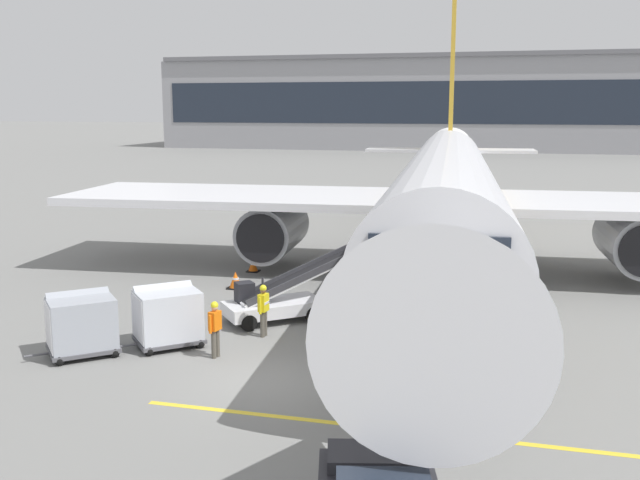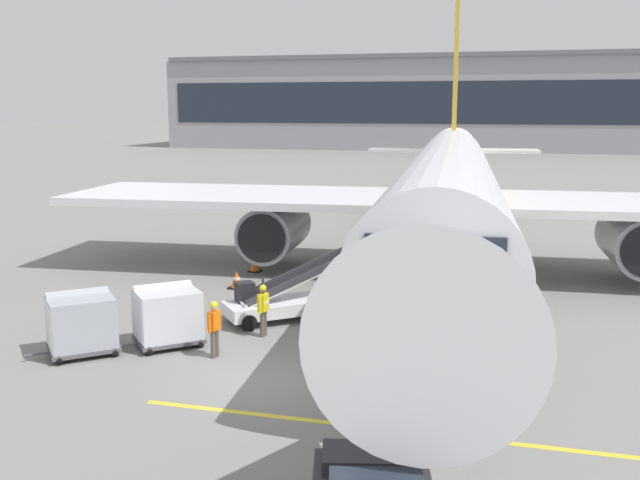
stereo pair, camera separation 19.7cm
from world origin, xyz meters
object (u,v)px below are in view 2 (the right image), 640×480
object	(u,v)px
ground_crew_by_loader	(263,307)
belt_loader	(281,298)
safety_cone_wingtip	(237,280)
baggage_cart_second	(81,322)
safety_cone_engine_keepout	(255,265)
baggage_cart_lead	(167,315)
ground_crew_wingwalker	(164,315)
parked_airplane	(448,190)
ground_crew_marshaller	(192,315)
ground_crew_by_carts	(214,325)

from	to	relation	value
ground_crew_by_loader	belt_loader	bearing A→B (deg)	91.05
ground_crew_by_loader	safety_cone_wingtip	world-z (taller)	ground_crew_by_loader
belt_loader	baggage_cart_second	xyz separation A→B (m)	(-4.74, -5.03, 0.19)
belt_loader	safety_cone_wingtip	distance (m)	5.04
belt_loader	safety_cone_engine_keepout	distance (m)	7.87
safety_cone_engine_keepout	safety_cone_wingtip	distance (m)	3.16
baggage_cart_lead	safety_cone_wingtip	size ratio (longest dim) A/B	3.57
baggage_cart_second	ground_crew_wingwalker	distance (m)	2.49
baggage_cart_lead	baggage_cart_second	size ratio (longest dim) A/B	1.00
ground_crew_wingwalker	baggage_cart_lead	bearing A→B (deg)	70.46
ground_crew_wingwalker	safety_cone_engine_keepout	bearing A→B (deg)	94.95
ground_crew_by_loader	safety_cone_engine_keepout	size ratio (longest dim) A/B	2.81
baggage_cart_second	parked_airplane	bearing A→B (deg)	55.73
baggage_cart_lead	baggage_cart_second	distance (m)	2.59
ground_crew_marshaller	safety_cone_engine_keepout	bearing A→B (deg)	99.59
baggage_cart_lead	ground_crew_marshaller	bearing A→B (deg)	9.51
ground_crew_by_loader	ground_crew_wingwalker	xyz separation A→B (m)	(-2.67, -1.75, 0.00)
ground_crew_wingwalker	parked_airplane	bearing A→B (deg)	59.53
baggage_cart_lead	ground_crew_marshaller	distance (m)	0.81
baggage_cart_lead	ground_crew_by_loader	bearing A→B (deg)	31.96
baggage_cart_lead	ground_crew_wingwalker	bearing A→B (deg)	-109.54
baggage_cart_lead	ground_crew_by_loader	xyz separation A→B (m)	(2.63, 1.64, -0.00)
parked_airplane	baggage_cart_lead	distance (m)	15.06
parked_airplane	ground_crew_marshaller	bearing A→B (deg)	-118.07
ground_crew_by_carts	ground_crew_wingwalker	distance (m)	2.02
ground_crew_wingwalker	safety_cone_wingtip	distance (m)	7.60
ground_crew_marshaller	safety_cone_engine_keepout	xyz separation A→B (m)	(-1.77, 10.45, -0.70)
belt_loader	ground_crew_by_loader	size ratio (longest dim) A/B	2.86
baggage_cart_lead	baggage_cart_second	world-z (taller)	same
belt_loader	baggage_cart_second	bearing A→B (deg)	-133.32
parked_airplane	baggage_cart_second	distance (m)	17.40
belt_loader	baggage_cart_lead	distance (m)	4.43
baggage_cart_lead	safety_cone_wingtip	bearing A→B (deg)	94.65
ground_crew_by_carts	safety_cone_wingtip	distance (m)	8.52
safety_cone_engine_keepout	belt_loader	bearing A→B (deg)	-63.04
ground_crew_marshaller	safety_cone_wingtip	distance (m)	7.47
belt_loader	ground_crew_marshaller	distance (m)	3.89
ground_crew_by_carts	baggage_cart_lead	bearing A→B (deg)	160.37
baggage_cart_lead	baggage_cart_second	bearing A→B (deg)	-146.03
parked_airplane	baggage_cart_second	bearing A→B (deg)	-124.27
parked_airplane	ground_crew_marshaller	xyz separation A→B (m)	(-6.73, -12.61, -2.78)
baggage_cart_second	ground_crew_by_carts	distance (m)	4.11
belt_loader	ground_crew_by_loader	distance (m)	1.95
ground_crew_wingwalker	safety_cone_engine_keepout	world-z (taller)	ground_crew_wingwalker
baggage_cart_second	ground_crew_wingwalker	bearing A→B (deg)	32.38
baggage_cart_second	belt_loader	bearing A→B (deg)	46.68
ground_crew_marshaller	baggage_cart_lead	bearing A→B (deg)	-170.49
belt_loader	baggage_cart_lead	xyz separation A→B (m)	(-2.60, -3.58, 0.19)
belt_loader	ground_crew_by_carts	xyz separation A→B (m)	(-0.70, -4.26, 0.19)
belt_loader	safety_cone_wingtip	size ratio (longest dim) A/B	6.94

